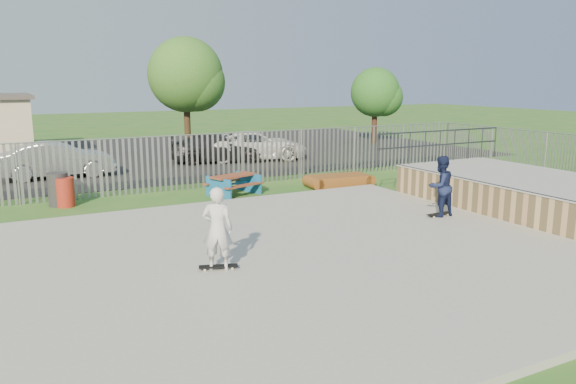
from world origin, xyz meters
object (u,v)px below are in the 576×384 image
car_white (255,146)px  skater_white (217,229)px  tree_right (375,92)px  car_dark (218,148)px  tree_mid (186,75)px  car_silver (57,160)px  skater_navy (440,186)px  trash_bin_grey (58,189)px  funbox (339,181)px  trash_bin_red (65,192)px  picnic_table (234,185)px

car_white → skater_white: 16.84m
tree_right → skater_white: size_ratio=2.72×
car_dark → tree_mid: tree_mid is taller
skater_white → tree_mid: bearing=-77.6°
car_silver → skater_navy: bearing=-144.4°
trash_bin_grey → tree_mid: size_ratio=0.17×
funbox → car_silver: (-9.20, 6.93, 0.54)m
trash_bin_red → car_white: car_white is taller
trash_bin_grey → tree_right: bearing=26.6°
trash_bin_grey → car_silver: (0.54, 5.52, 0.22)m
car_dark → car_white: (1.94, -0.16, 0.04)m
skater_navy → skater_white: 7.35m
picnic_table → tree_mid: tree_mid is taller
funbox → car_silver: car_silver is taller
picnic_table → skater_navy: skater_navy is taller
skater_white → car_silver: bearing=-54.9°
tree_mid → trash_bin_red: bearing=-124.3°
skater_white → car_dark: bearing=-82.2°
funbox → trash_bin_grey: trash_bin_grey is taller
trash_bin_grey → car_white: car_white is taller
trash_bin_grey → tree_mid: 13.97m
tree_right → picnic_table: bearing=-142.3°
tree_mid → skater_navy: tree_mid is taller
tree_mid → car_silver: bearing=-143.1°
picnic_table → tree_right: 17.89m
car_silver → car_white: (9.31, 0.94, -0.02)m
tree_right → skater_white: bearing=-133.5°
tree_mid → skater_navy: bearing=-85.0°
car_white → tree_right: tree_right is taller
car_dark → tree_right: bearing=-61.8°
picnic_table → skater_white: 8.33m
trash_bin_red → tree_mid: 14.07m
funbox → car_white: 7.89m
car_silver → skater_white: skater_white is taller
funbox → trash_bin_grey: size_ratio=2.11×
funbox → trash_bin_red: trash_bin_red is taller
car_dark → skater_navy: bearing=-161.0°
car_silver → skater_navy: skater_navy is taller
trash_bin_red → car_silver: (0.36, 5.74, 0.28)m
skater_navy → funbox: bearing=-97.2°
tree_mid → skater_white: (-5.64, -19.53, -3.18)m
car_dark → car_white: car_white is taller
tree_mid → skater_navy: 18.51m
trash_bin_red → tree_mid: tree_mid is taller
tree_mid → skater_navy: size_ratio=3.60×
picnic_table → car_dark: bearing=54.3°
trash_bin_red → funbox: bearing=-7.1°
funbox → car_silver: 11.53m
funbox → trash_bin_grey: 9.84m
trash_bin_red → tree_right: 22.04m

